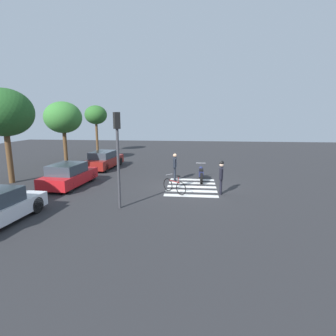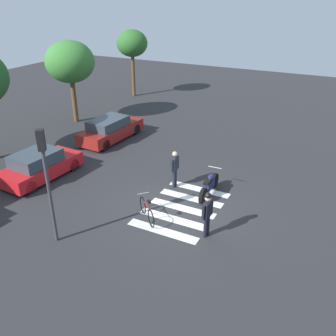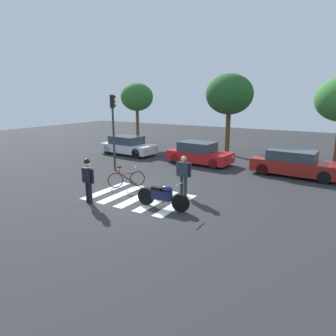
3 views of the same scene
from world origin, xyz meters
TOP-DOWN VIEW (x-y plane):
  - ground_plane at (0.00, 0.00)m, footprint 60.00×60.00m
  - police_motorcycle at (1.52, -0.56)m, footprint 2.21×0.62m
  - leaning_bicycle at (-1.38, 0.91)m, footprint 1.20×1.32m
  - officer_on_foot at (-1.31, -1.56)m, footprint 0.68×0.25m
  - officer_by_motorcycle at (1.53, 1.12)m, footprint 0.69×0.23m
  - crosswalk_stripes at (0.00, 0.00)m, footprint 4.05×2.86m
  - car_red_convertible at (-0.59, 7.22)m, footprint 4.05×2.01m
  - car_maroon_wagon at (5.04, 7.08)m, footprint 4.51×1.97m
  - traffic_light_pole at (-4.00, 3.16)m, footprint 0.35×0.34m
  - street_tree_mid at (-0.19, 11.18)m, footprint 3.33×3.33m
  - street_tree_far at (6.82, 11.18)m, footprint 3.15×3.15m
  - street_tree_end at (14.36, 11.18)m, footprint 2.48×2.48m

SIDE VIEW (x-z plane):
  - ground_plane at x=0.00m, z-range 0.00..0.00m
  - crosswalk_stripes at x=0.00m, z-range 0.00..0.01m
  - leaning_bicycle at x=-1.38m, z-range -0.12..0.90m
  - police_motorcycle at x=1.52m, z-range -0.06..1.00m
  - car_red_convertible at x=-0.59m, z-range -0.04..1.33m
  - car_maroon_wagon at x=5.04m, z-range -0.03..1.35m
  - officer_by_motorcycle at x=1.53m, z-range 0.13..1.88m
  - officer_on_foot at x=-1.31m, z-range 0.15..1.96m
  - traffic_light_pole at x=-4.00m, z-range 0.73..4.96m
  - street_tree_far at x=6.82m, z-range 1.30..6.64m
  - street_tree_end at x=14.36m, z-range 1.56..6.89m
  - street_tree_mid at x=-0.19m, z-range 1.41..7.13m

